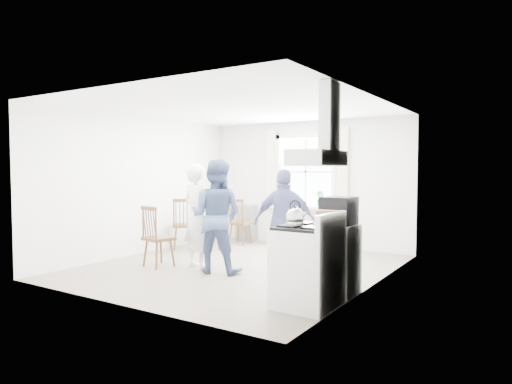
{
  "coord_description": "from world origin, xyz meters",
  "views": [
    {
      "loc": [
        4.23,
        -6.14,
        1.62
      ],
      "look_at": [
        0.21,
        0.2,
        1.23
      ],
      "focal_mm": 32.0,
      "sensor_mm": 36.0,
      "label": 1
    }
  ],
  "objects_px": {
    "windsor_chair_b": "(153,230)",
    "person_left": "(197,216)",
    "stereo_stack": "(339,211)",
    "person_mid": "(216,216)",
    "low_cabinet": "(336,259)",
    "gas_stove": "(308,266)",
    "windsor_chair_c": "(184,218)",
    "person_right": "(285,222)",
    "windsor_chair_a": "(238,216)"
  },
  "relations": [
    {
      "from": "windsor_chair_b",
      "to": "person_left",
      "type": "xyz_separation_m",
      "value": [
        0.64,
        0.36,
        0.23
      ]
    },
    {
      "from": "stereo_stack",
      "to": "person_mid",
      "type": "distance_m",
      "value": 2.08
    },
    {
      "from": "low_cabinet",
      "to": "person_left",
      "type": "bearing_deg",
      "value": 175.03
    },
    {
      "from": "gas_stove",
      "to": "windsor_chair_c",
      "type": "xyz_separation_m",
      "value": [
        -3.74,
        2.06,
        0.15
      ]
    },
    {
      "from": "stereo_stack",
      "to": "person_left",
      "type": "relative_size",
      "value": 0.25
    },
    {
      "from": "gas_stove",
      "to": "person_left",
      "type": "relative_size",
      "value": 0.66
    },
    {
      "from": "stereo_stack",
      "to": "windsor_chair_b",
      "type": "bearing_deg",
      "value": -177.28
    },
    {
      "from": "windsor_chair_c",
      "to": "person_right",
      "type": "relative_size",
      "value": 0.64
    },
    {
      "from": "low_cabinet",
      "to": "person_left",
      "type": "distance_m",
      "value": 2.54
    },
    {
      "from": "stereo_stack",
      "to": "gas_stove",
      "type": "bearing_deg",
      "value": -97.41
    },
    {
      "from": "low_cabinet",
      "to": "person_right",
      "type": "xyz_separation_m",
      "value": [
        -1.07,
        0.56,
        0.36
      ]
    },
    {
      "from": "windsor_chair_a",
      "to": "person_mid",
      "type": "distance_m",
      "value": 2.62
    },
    {
      "from": "windsor_chair_c",
      "to": "windsor_chair_a",
      "type": "bearing_deg",
      "value": 62.43
    },
    {
      "from": "low_cabinet",
      "to": "windsor_chair_c",
      "type": "relative_size",
      "value": 0.87
    },
    {
      "from": "stereo_stack",
      "to": "person_left",
      "type": "xyz_separation_m",
      "value": [
        -2.52,
        0.21,
        -0.23
      ]
    },
    {
      "from": "stereo_stack",
      "to": "windsor_chair_c",
      "type": "height_order",
      "value": "stereo_stack"
    },
    {
      "from": "low_cabinet",
      "to": "windsor_chair_a",
      "type": "xyz_separation_m",
      "value": [
        -3.24,
        2.44,
        0.15
      ]
    },
    {
      "from": "gas_stove",
      "to": "windsor_chair_b",
      "type": "height_order",
      "value": "gas_stove"
    },
    {
      "from": "gas_stove",
      "to": "person_mid",
      "type": "height_order",
      "value": "person_mid"
    },
    {
      "from": "person_mid",
      "to": "person_right",
      "type": "relative_size",
      "value": 1.09
    },
    {
      "from": "gas_stove",
      "to": "low_cabinet",
      "type": "height_order",
      "value": "gas_stove"
    },
    {
      "from": "windsor_chair_c",
      "to": "person_right",
      "type": "height_order",
      "value": "person_right"
    },
    {
      "from": "person_left",
      "to": "person_mid",
      "type": "bearing_deg",
      "value": -177.56
    },
    {
      "from": "windsor_chair_c",
      "to": "person_left",
      "type": "relative_size",
      "value": 0.61
    },
    {
      "from": "windsor_chair_a",
      "to": "person_mid",
      "type": "xyz_separation_m",
      "value": [
        1.19,
        -2.31,
        0.28
      ]
    },
    {
      "from": "windsor_chair_a",
      "to": "person_right",
      "type": "relative_size",
      "value": 0.61
    },
    {
      "from": "gas_stove",
      "to": "windsor_chair_b",
      "type": "bearing_deg",
      "value": 169.76
    },
    {
      "from": "person_left",
      "to": "low_cabinet",
      "type": "bearing_deg",
      "value": -171.31
    },
    {
      "from": "gas_stove",
      "to": "low_cabinet",
      "type": "bearing_deg",
      "value": 84.32
    },
    {
      "from": "low_cabinet",
      "to": "stereo_stack",
      "type": "bearing_deg",
      "value": 9.39
    },
    {
      "from": "gas_stove",
      "to": "person_mid",
      "type": "xyz_separation_m",
      "value": [
        -1.98,
        0.83,
        0.39
      ]
    },
    {
      "from": "gas_stove",
      "to": "person_left",
      "type": "distance_m",
      "value": 2.62
    },
    {
      "from": "low_cabinet",
      "to": "windsor_chair_c",
      "type": "bearing_deg",
      "value": 160.36
    },
    {
      "from": "windsor_chair_c",
      "to": "person_mid",
      "type": "bearing_deg",
      "value": -35.01
    },
    {
      "from": "person_mid",
      "to": "gas_stove",
      "type": "bearing_deg",
      "value": 143.06
    },
    {
      "from": "person_left",
      "to": "person_right",
      "type": "height_order",
      "value": "person_left"
    },
    {
      "from": "gas_stove",
      "to": "stereo_stack",
      "type": "distance_m",
      "value": 0.93
    },
    {
      "from": "windsor_chair_a",
      "to": "person_left",
      "type": "height_order",
      "value": "person_left"
    },
    {
      "from": "person_right",
      "to": "windsor_chair_b",
      "type": "bearing_deg",
      "value": 0.84
    },
    {
      "from": "low_cabinet",
      "to": "windsor_chair_a",
      "type": "relative_size",
      "value": 0.92
    },
    {
      "from": "stereo_stack",
      "to": "windsor_chair_a",
      "type": "relative_size",
      "value": 0.43
    },
    {
      "from": "stereo_stack",
      "to": "person_left",
      "type": "distance_m",
      "value": 2.54
    },
    {
      "from": "windsor_chair_c",
      "to": "person_right",
      "type": "xyz_separation_m",
      "value": [
        2.73,
        -0.8,
        0.18
      ]
    },
    {
      "from": "windsor_chair_b",
      "to": "person_right",
      "type": "xyz_separation_m",
      "value": [
        2.06,
        0.7,
        0.19
      ]
    },
    {
      "from": "windsor_chair_c",
      "to": "gas_stove",
      "type": "bearing_deg",
      "value": -28.85
    },
    {
      "from": "stereo_stack",
      "to": "person_right",
      "type": "relative_size",
      "value": 0.26
    },
    {
      "from": "windsor_chair_c",
      "to": "low_cabinet",
      "type": "bearing_deg",
      "value": -19.64
    },
    {
      "from": "person_mid",
      "to": "windsor_chair_c",
      "type": "bearing_deg",
      "value": -49.25
    },
    {
      "from": "person_right",
      "to": "low_cabinet",
      "type": "bearing_deg",
      "value": 134.48
    },
    {
      "from": "windsor_chair_a",
      "to": "windsor_chair_c",
      "type": "relative_size",
      "value": 0.95
    }
  ]
}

